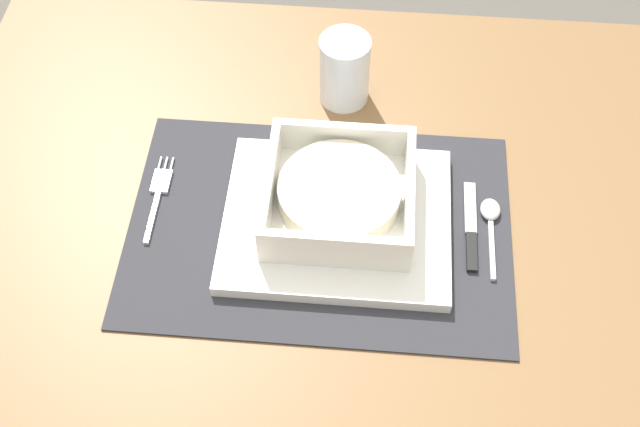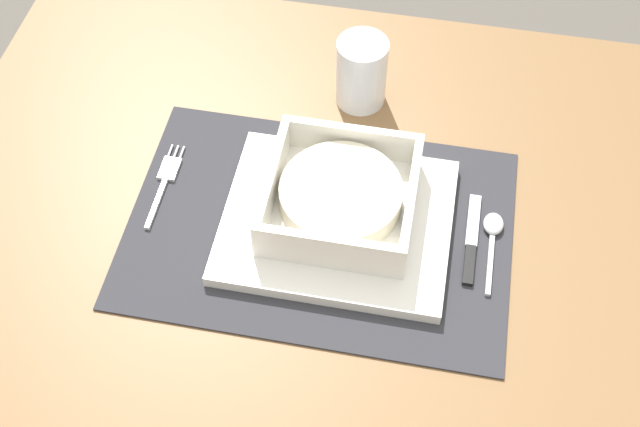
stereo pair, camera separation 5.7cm
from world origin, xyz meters
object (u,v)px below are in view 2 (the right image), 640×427
object	(u,v)px
drinking_glass	(361,74)
dining_table	(321,268)
porridge_bowl	(341,197)
spoon	(493,232)
fork	(166,179)
butter_knife	(471,244)

from	to	relation	value
drinking_glass	dining_table	bearing A→B (deg)	-93.73
porridge_bowl	spoon	size ratio (longest dim) A/B	1.51
fork	spoon	distance (m)	0.40
dining_table	spoon	world-z (taller)	spoon
porridge_bowl	fork	distance (m)	0.22
spoon	drinking_glass	world-z (taller)	drinking_glass
dining_table	butter_knife	xyz separation A→B (m)	(0.18, -0.00, 0.11)
spoon	butter_knife	size ratio (longest dim) A/B	0.88
fork	butter_knife	bearing A→B (deg)	-7.22
porridge_bowl	drinking_glass	distance (m)	0.20
dining_table	porridge_bowl	size ratio (longest dim) A/B	5.74
spoon	drinking_glass	bearing A→B (deg)	134.98
spoon	butter_knife	world-z (taller)	spoon
porridge_bowl	drinking_glass	size ratio (longest dim) A/B	1.77
porridge_bowl	spoon	xyz separation A→B (m)	(0.18, 0.01, -0.03)
butter_knife	spoon	bearing A→B (deg)	41.60
butter_knife	fork	bearing A→B (deg)	176.12
spoon	drinking_glass	xyz separation A→B (m)	(-0.19, 0.19, 0.04)
fork	dining_table	bearing A→B (deg)	-10.89
butter_knife	drinking_glass	world-z (taller)	drinking_glass
fork	spoon	xyz separation A→B (m)	(0.40, -0.01, 0.00)
spoon	butter_knife	xyz separation A→B (m)	(-0.02, -0.02, -0.00)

